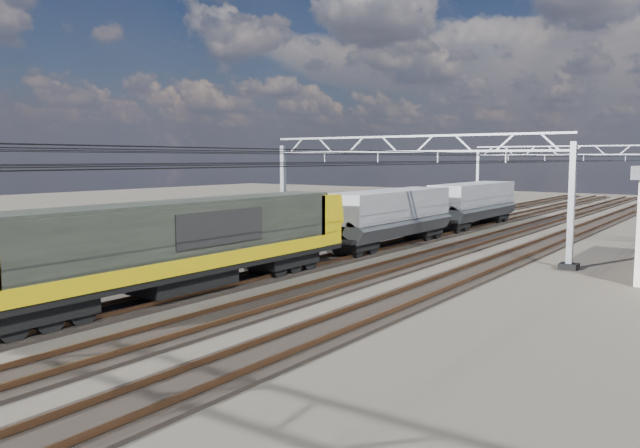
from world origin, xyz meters
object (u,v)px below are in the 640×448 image
Objects in this scene: catenary_gantry_far at (563,176)px; locomotive at (182,241)px; catenary_gantry_mid at (406,189)px; hopper_wagon_mid at (473,201)px; hopper_wagon_lead at (390,213)px.

locomotive is at bearing -92.20° from catenary_gantry_far.
hopper_wagon_mid is (-2.00, 15.82, -1.67)m from catenary_gantry_mid.
catenary_gantry_far is 34.48m from hopper_wagon_lead.
locomotive is 1.62× the size of hopper_wagon_lead.
locomotive is at bearing -90.00° from hopper_wagon_mid.
catenary_gantry_far is at bearing 84.34° from hopper_wagon_mid.
catenary_gantry_far is at bearing 90.00° from catenary_gantry_mid.
locomotive is at bearing -97.09° from catenary_gantry_mid.
catenary_gantry_far reaches higher than locomotive.
hopper_wagon_mid is at bearing 90.00° from locomotive.
hopper_wagon_mid is at bearing -95.66° from catenary_gantry_far.
catenary_gantry_far is at bearing 86.67° from hopper_wagon_lead.
hopper_wagon_lead is 14.20m from hopper_wagon_mid.
hopper_wagon_lead and hopper_wagon_mid have the same top height.
hopper_wagon_lead is (-2.00, -34.38, -1.67)m from catenary_gantry_far.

